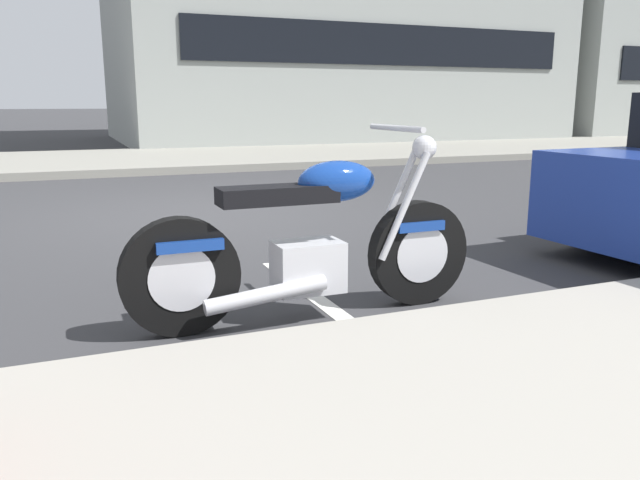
# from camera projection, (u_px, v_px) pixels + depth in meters

# --- Properties ---
(ground_plane) EXTENTS (260.00, 260.00, 0.00)m
(ground_plane) POSITION_uv_depth(u_px,v_px,m) (203.00, 214.00, 7.27)
(ground_plane) COLOR #333335
(sidewalk_far_curb) EXTENTS (120.00, 5.00, 0.14)m
(sidewalk_far_curb) POSITION_uv_depth(u_px,v_px,m) (576.00, 146.00, 17.75)
(sidewalk_far_curb) COLOR gray
(sidewalk_far_curb) RESTS_ON ground
(parking_stall_stripe) EXTENTS (0.12, 2.20, 0.01)m
(parking_stall_stripe) POSITION_uv_depth(u_px,v_px,m) (322.00, 302.00, 4.05)
(parking_stall_stripe) COLOR silver
(parking_stall_stripe) RESTS_ON ground
(parked_motorcycle) EXTENTS (2.15, 0.62, 1.13)m
(parked_motorcycle) POSITION_uv_depth(u_px,v_px,m) (311.00, 246.00, 3.70)
(parked_motorcycle) COLOR black
(parked_motorcycle) RESTS_ON ground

